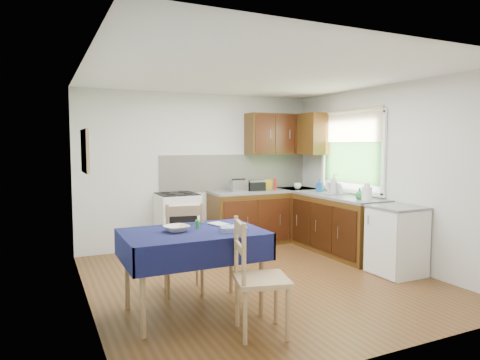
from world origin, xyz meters
name	(u,v)px	position (x,y,z in m)	size (l,w,h in m)	color
floor	(260,280)	(0.00, 0.00, 0.00)	(4.20, 4.20, 0.00)	#4F3515
ceiling	(260,75)	(0.00, 0.00, 2.50)	(4.00, 4.20, 0.02)	white
wall_back	(201,170)	(0.00, 2.10, 1.25)	(4.00, 0.02, 2.50)	silver
wall_front	(387,199)	(0.00, -2.10, 1.25)	(4.00, 0.02, 2.50)	silver
wall_left	(86,186)	(-2.00, 0.00, 1.25)	(0.02, 4.20, 2.50)	silver
wall_right	(385,174)	(2.00, 0.00, 1.25)	(0.02, 4.20, 2.50)	silver
base_cabinets	(297,221)	(1.36, 1.26, 0.43)	(1.90, 2.30, 0.86)	#351F09
worktop_back	(265,191)	(1.05, 1.80, 0.88)	(1.90, 0.60, 0.04)	gray
worktop_right	(338,196)	(1.70, 0.65, 0.88)	(0.60, 1.70, 0.04)	gray
worktop_corner	(297,189)	(1.70, 1.80, 0.88)	(0.60, 0.60, 0.04)	gray
splashback	(236,172)	(0.65, 2.08, 1.20)	(2.70, 0.02, 0.60)	beige
upper_cabinets	(289,134)	(1.52, 1.80, 1.85)	(1.20, 0.85, 0.70)	#351F09
stove	(177,222)	(-0.50, 1.80, 0.46)	(0.60, 0.61, 0.92)	white
window	(351,146)	(1.97, 0.70, 1.65)	(0.04, 1.48, 1.26)	#274E20
fridge	(397,240)	(1.70, -0.55, 0.44)	(0.58, 0.60, 0.89)	white
corkboard	(85,151)	(-1.97, 0.30, 1.60)	(0.04, 0.62, 0.47)	#A87754
dining_table	(193,241)	(-1.08, -0.63, 0.72)	(1.36, 0.92, 0.82)	#0F113F
chair_far	(184,245)	(-1.00, -0.07, 0.55)	(0.54, 0.54, 1.04)	#A87754
chair_near	(256,274)	(-0.74, -1.33, 0.54)	(0.56, 0.56, 1.03)	#A87754
toaster	(238,186)	(0.53, 1.75, 1.00)	(0.28, 0.17, 0.21)	#B9B8BD
sandwich_press	(254,185)	(0.85, 1.80, 0.99)	(0.30, 0.26, 0.18)	black
sauce_bottle	(275,184)	(1.18, 1.67, 1.00)	(0.05, 0.05, 0.20)	red
yellow_packet	(268,184)	(1.16, 1.89, 0.98)	(0.12, 0.08, 0.17)	gold
dish_rack	(334,193)	(1.72, 0.78, 0.92)	(0.40, 0.30, 0.19)	gray
kettle	(367,192)	(1.70, 0.02, 1.01)	(0.14, 0.14, 0.24)	white
cup	(298,186)	(1.63, 1.67, 0.95)	(0.13, 0.13, 0.10)	white
soap_bottle_a	(334,184)	(1.70, 0.76, 1.06)	(0.12, 0.12, 0.32)	white
soap_bottle_b	(320,185)	(1.71, 1.14, 1.01)	(0.09, 0.10, 0.21)	#1B4F9D
soap_bottle_c	(360,193)	(1.67, 0.13, 0.98)	(0.12, 0.12, 0.16)	#25883B
plate_bowl	(176,228)	(-1.23, -0.59, 0.85)	(0.24, 0.24, 0.06)	#F2E4C6
book	(213,225)	(-0.80, -0.45, 0.83)	(0.15, 0.20, 0.02)	white
spice_jar	(197,224)	(-0.99, -0.53, 0.87)	(0.04, 0.04, 0.09)	#268D34
tea_towel	(234,229)	(-0.72, -0.80, 0.85)	(0.25, 0.20, 0.04)	navy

